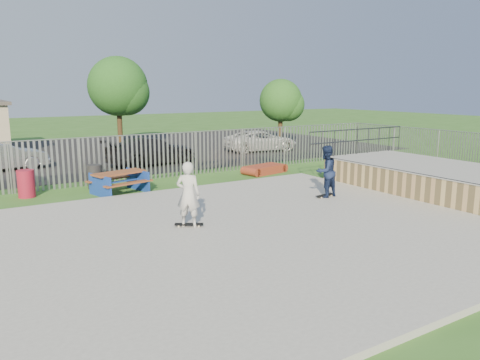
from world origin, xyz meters
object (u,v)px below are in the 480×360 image
car_silver (1,157)px  tree_mid (118,86)px  car_white (261,141)px  tree_right (281,101)px  funbox (265,169)px  skater_navy (326,171)px  trash_bin_red (26,184)px  car_dark (151,151)px  picnic_table (120,182)px  skater_white (188,194)px  trash_bin_grey (95,177)px

car_silver → tree_mid: size_ratio=0.70×
car_white → tree_right: 4.62m
funbox → skater_navy: bearing=-115.3°
funbox → car_silver: size_ratio=0.49×
trash_bin_red → car_white: (14.60, 6.08, 0.16)m
tree_mid → skater_navy: size_ratio=3.28×
car_silver → car_dark: size_ratio=0.85×
picnic_table → funbox: size_ratio=1.11×
funbox → car_silver: (-10.54, 7.24, 0.52)m
car_dark → skater_white: size_ratio=2.68×
car_silver → tree_right: (18.04, 1.66, 2.39)m
car_dark → tree_right: 11.96m
car_silver → tree_mid: bearing=-61.3°
picnic_table → trash_bin_red: bearing=145.4°
skater_navy → car_dark: bearing=-86.3°
funbox → skater_white: 9.59m
trash_bin_red → car_dark: bearing=34.8°
funbox → trash_bin_red: bearing=164.8°
tree_mid → tree_right: tree_mid is taller
trash_bin_grey → tree_right: (15.25, 8.14, 2.62)m
picnic_table → funbox: (7.19, 0.62, -0.23)m
tree_right → skater_navy: size_ratio=2.50×
funbox → car_silver: car_silver is taller
car_white → skater_white: skater_white is taller
picnic_table → tree_mid: bearing=58.3°
skater_white → car_silver: bearing=-35.1°
picnic_table → car_silver: 8.55m
trash_bin_red → skater_navy: size_ratio=0.55×
car_dark → tree_right: tree_right is taller
trash_bin_red → tree_right: 19.85m
funbox → car_white: bearing=45.0°
tree_right → trash_bin_grey: bearing=-151.9°
car_dark → car_white: car_dark is taller
funbox → car_silver: 12.79m
funbox → tree_mid: bearing=89.8°
funbox → tree_mid: (-2.76, 13.15, 3.89)m
tree_mid → tree_right: bearing=-22.5°
tree_right → picnic_table: bearing=-147.1°
car_dark → skater_navy: skater_navy is taller
tree_right → skater_navy: 17.18m
car_dark → car_white: size_ratio=1.06×
funbox → car_dark: bearing=112.7°
trash_bin_red → car_dark: size_ratio=0.21×
car_silver → car_white: 14.84m
car_silver → skater_white: bearing=-174.2°
car_dark → trash_bin_red: bearing=114.2°
trash_bin_red → skater_navy: 10.96m
skater_navy → trash_bin_grey: bearing=-53.3°
picnic_table → trash_bin_red: 3.34m
trash_bin_red → skater_navy: (8.98, -6.26, 0.57)m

